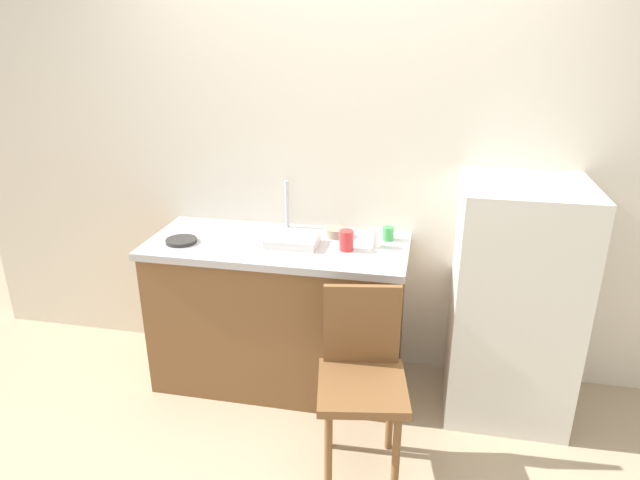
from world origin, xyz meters
The scene contains 13 objects.
ground_plane centered at (0.00, 0.00, 0.00)m, with size 8.00×8.00×0.00m, color tan.
back_wall centered at (0.00, 1.00, 1.32)m, with size 4.80×0.10×2.63m, color silver.
cabinet_base centered at (-0.31, 0.65, 0.42)m, with size 1.40×0.60×0.84m, color brown.
countertop centered at (-0.31, 0.65, 0.86)m, with size 1.44×0.64×0.04m, color #B7B7BC.
faucet centered at (-0.31, 0.90, 1.02)m, with size 0.02×0.02×0.28m, color #B7B7BC.
refrigerator centered at (0.97, 0.65, 0.64)m, with size 0.62×0.59×1.28m, color silver.
chair centered at (0.25, 0.05, 0.50)m, with size 0.46×0.46×0.89m.
dish_tray centered at (-0.22, 0.62, 0.91)m, with size 0.28×0.20×0.05m, color white.
terracotta_bowl centered at (0.00, 0.80, 0.90)m, with size 0.12×0.12×0.05m, color gray.
hotplate centered at (-0.82, 0.54, 0.89)m, with size 0.17×0.17×0.02m, color #2D2D2D.
cup_red centered at (0.08, 0.61, 0.93)m, with size 0.07×0.07×0.11m, color red.
cup_white centered at (0.23, 0.68, 0.93)m, with size 0.06×0.06×0.10m, color white.
cup_green centered at (0.29, 0.80, 0.92)m, with size 0.06×0.06×0.08m, color green.
Camera 1 is at (0.49, -2.10, 2.00)m, focal length 31.23 mm.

